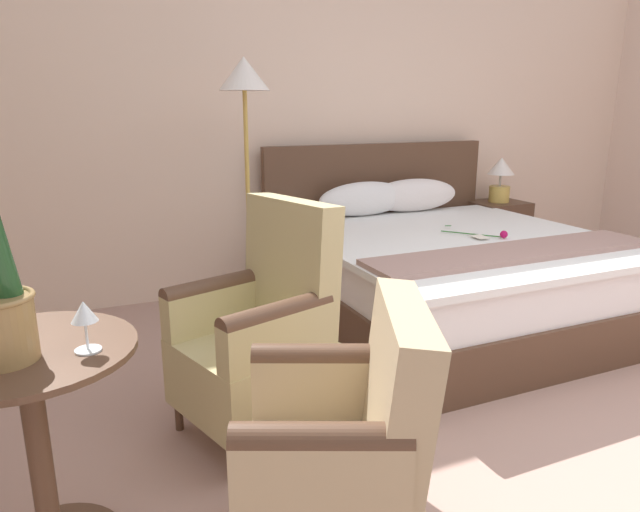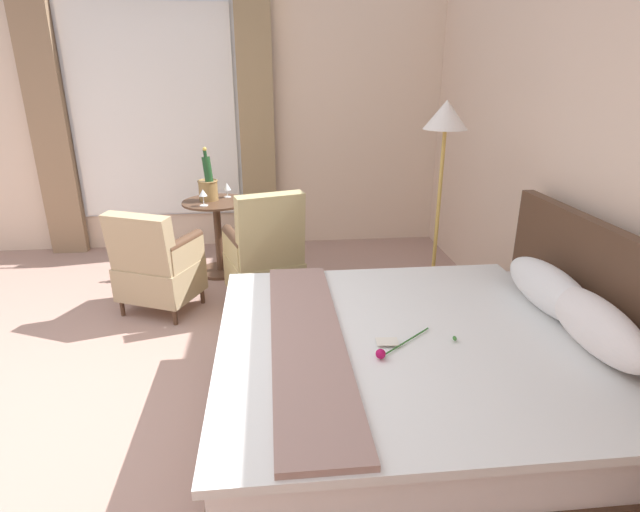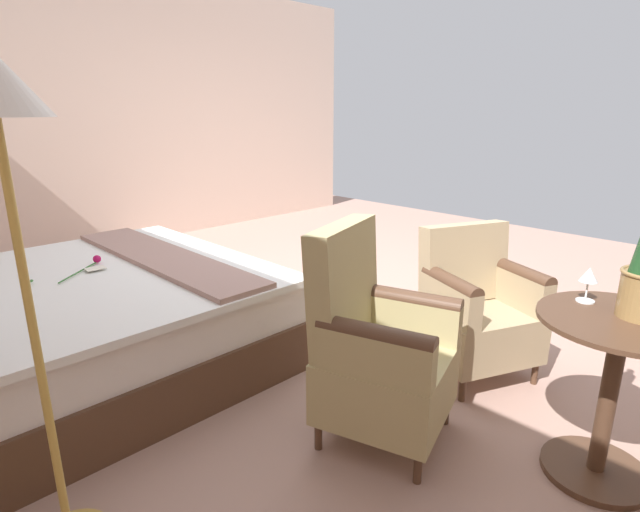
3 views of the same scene
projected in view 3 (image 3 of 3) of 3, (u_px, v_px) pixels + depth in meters
The scene contains 8 objects.
ground_plane at pixel (337, 303), 4.03m from camera, with size 7.56×7.56×0.00m, color tan.
wall_far_side at pixel (143, 113), 5.72m from camera, with size 0.12×6.18×2.93m.
bed at pixel (65, 325), 2.83m from camera, with size 1.91×2.07×1.11m.
floor_lamp_brass at pixel (3, 157), 1.40m from camera, with size 0.31×0.31×1.68m.
side_table_round at pixel (609, 390), 2.03m from camera, with size 0.63×0.63×0.72m.
wine_glass_near_bucket at pixel (589, 277), 2.09m from camera, with size 0.07×0.07×0.15m.
armchair_by_window at pixel (377, 351), 2.30m from camera, with size 0.71×0.69×1.02m.
armchair_facing_bed at pixel (477, 309), 2.87m from camera, with size 0.70×0.72×0.87m.
Camera 3 is at (-2.58, 2.75, 1.50)m, focal length 28.00 mm.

